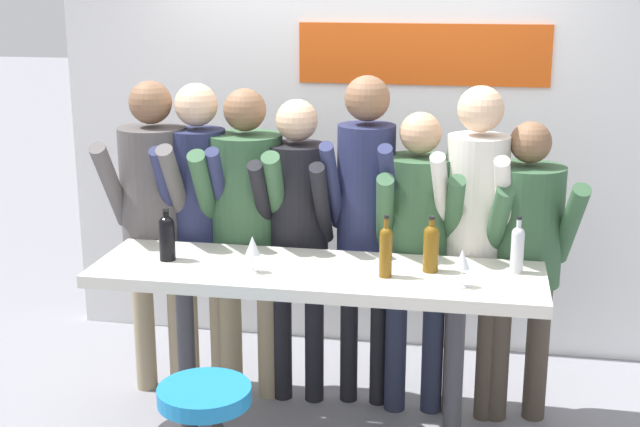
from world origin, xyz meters
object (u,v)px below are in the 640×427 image
object	(u,v)px
person_far_right	(476,215)
wine_glass_0	(462,260)
wine_bottle_2	(431,246)
person_center	(297,218)
wine_bottle_1	(386,249)
person_center_left	(247,213)
person_left	(199,203)
wine_bottle_0	(517,247)
person_center_right	(366,202)
person_rightmost	(525,242)
wine_bottle_3	(167,236)
person_right	(418,232)
person_far_left	(155,204)
wine_glass_1	(253,247)
tasting_table	(316,298)

from	to	relation	value
person_far_right	wine_glass_0	world-z (taller)	person_far_right
wine_bottle_2	person_center	bearing A→B (deg)	149.08
person_far_right	wine_bottle_1	world-z (taller)	person_far_right
person_center_left	person_left	bearing A→B (deg)	177.78
wine_bottle_0	wine_glass_0	world-z (taller)	wine_bottle_0
person_center_right	person_rightmost	bearing A→B (deg)	-0.88
wine_bottle_2	wine_glass_0	size ratio (longest dim) A/B	1.53
person_center_left	wine_bottle_0	size ratio (longest dim) A/B	6.33
person_center_left	wine_bottle_1	world-z (taller)	person_center_left
person_left	wine_bottle_3	world-z (taller)	person_left
person_right	wine_bottle_0	distance (m)	0.62
person_center_left	wine_bottle_1	distance (m)	0.99
wine_bottle_0	wine_bottle_3	size ratio (longest dim) A/B	1.04
person_far_left	wine_bottle_2	size ratio (longest dim) A/B	6.55
wine_bottle_0	person_rightmost	bearing A→B (deg)	82.12
person_far_right	person_center_right	bearing A→B (deg)	-179.47
wine_bottle_1	wine_bottle_0	bearing A→B (deg)	15.85
person_far_right	wine_bottle_3	bearing A→B (deg)	-155.29
wine_bottle_0	wine_glass_1	bearing A→B (deg)	-169.88
person_far_right	wine_bottle_2	bearing A→B (deg)	-108.71
person_center_right	person_left	bearing A→B (deg)	-175.71
person_left	person_far_right	size ratio (longest dim) A/B	0.99
person_far_left	wine_bottle_1	size ratio (longest dim) A/B	5.98
person_center_left	wine_bottle_3	size ratio (longest dim) A/B	6.61
person_rightmost	person_center_left	bearing A→B (deg)	167.90
wine_bottle_1	wine_bottle_2	distance (m)	0.23
wine_glass_0	tasting_table	bearing A→B (deg)	169.34
person_far_left	wine_glass_1	world-z (taller)	person_far_left
wine_bottle_2	wine_glass_0	bearing A→B (deg)	-51.49
person_center	wine_glass_1	xyz separation A→B (m)	(-0.09, -0.61, 0.02)
person_left	person_right	distance (m)	1.19
wine_glass_0	wine_glass_1	distance (m)	0.98
person_left	wine_glass_1	world-z (taller)	person_left
person_rightmost	wine_glass_0	world-z (taller)	person_rightmost
person_center_right	wine_bottle_0	size ratio (longest dim) A/B	6.61
person_center	person_far_right	distance (m)	0.94
person_center_right	wine_glass_1	world-z (taller)	person_center_right
person_left	person_rightmost	xyz separation A→B (m)	(1.74, -0.00, -0.13)
person_far_left	wine_bottle_3	size ratio (longest dim) A/B	6.73
wine_bottle_2	person_left	bearing A→B (deg)	161.11
person_far_left	person_center_left	xyz separation A→B (m)	(0.51, 0.03, -0.03)
wine_glass_0	person_far_right	bearing A→B (deg)	85.58
person_left	person_center_right	world-z (taller)	person_center_right
person_far_left	wine_bottle_0	size ratio (longest dim) A/B	6.45
person_rightmost	wine_glass_1	bearing A→B (deg)	-166.62
person_far_left	person_far_right	size ratio (longest dim) A/B	0.99
person_far_left	wine_glass_1	distance (m)	0.92
person_rightmost	person_right	bearing A→B (deg)	169.30
person_far_right	wine_bottle_1	size ratio (longest dim) A/B	6.02
person_rightmost	wine_bottle_2	xyz separation A→B (m)	(-0.45, -0.44, 0.09)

